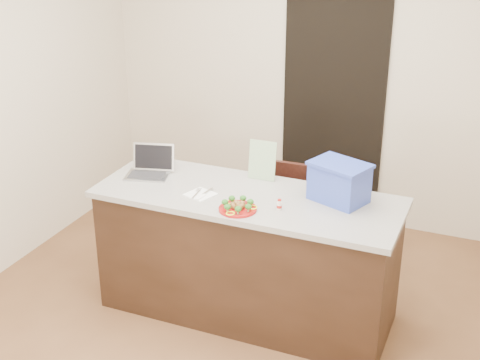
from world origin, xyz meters
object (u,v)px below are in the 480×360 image
at_px(island, 247,255).
at_px(plate, 238,209).
at_px(napkin, 200,194).
at_px(yogurt_bottle, 279,205).
at_px(laptop, 150,167).
at_px(chair, 280,212).
at_px(blue_box, 339,182).

distance_m(island, plate, 0.53).
distance_m(plate, napkin, 0.34).
height_order(yogurt_bottle, laptop, laptop).
bearing_deg(chair, plate, -91.23).
xyz_separation_m(blue_box, chair, (-0.57, 0.49, -0.55)).
bearing_deg(napkin, yogurt_bottle, -0.65).
bearing_deg(chair, blue_box, -43.18).
xyz_separation_m(island, plate, (0.03, -0.24, 0.47)).
bearing_deg(chair, laptop, -146.21).
bearing_deg(napkin, island, 22.83).
relative_size(island, blue_box, 4.76).
xyz_separation_m(plate, chair, (-0.02, 0.88, -0.43)).
bearing_deg(island, laptop, 175.26).
bearing_deg(yogurt_bottle, island, 154.61).
height_order(laptop, chair, laptop).
bearing_deg(blue_box, plate, -124.14).
distance_m(blue_box, chair, 0.93).
relative_size(napkin, chair, 0.19).
distance_m(island, napkin, 0.56).
xyz_separation_m(plate, yogurt_bottle, (0.24, 0.11, 0.02)).
height_order(napkin, yogurt_bottle, yogurt_bottle).
bearing_deg(napkin, blue_box, 17.31).
bearing_deg(napkin, laptop, 158.97).
relative_size(plate, yogurt_bottle, 3.42).
bearing_deg(chair, yogurt_bottle, -73.83).
bearing_deg(yogurt_bottle, plate, -155.42).
height_order(plate, yogurt_bottle, yogurt_bottle).
distance_m(plate, yogurt_bottle, 0.26).
bearing_deg(blue_box, laptop, -155.73).
distance_m(laptop, blue_box, 1.36).
height_order(island, laptop, laptop).
bearing_deg(yogurt_bottle, napkin, 179.35).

